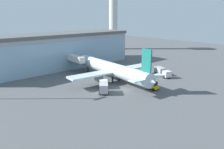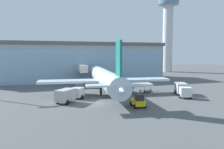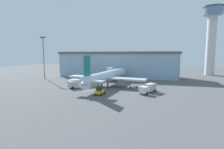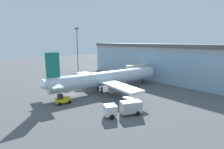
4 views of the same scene
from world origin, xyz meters
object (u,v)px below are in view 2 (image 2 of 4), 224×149
control_tower (168,24)px  fuel_truck (182,89)px  airplane (105,78)px  safety_cone_nose (116,97)px  jet_bridge (82,69)px  safety_cone_wingtip (157,90)px  baggage_cart (145,90)px  catering_truck (70,94)px  pushback_tug (138,102)px

control_tower → fuel_truck: control_tower is taller
fuel_truck → airplane: bearing=-93.8°
safety_cone_nose → airplane: bearing=99.8°
jet_bridge → control_tower: (47.28, 31.28, 19.06)m
jet_bridge → safety_cone_wingtip: (15.88, -19.56, -4.29)m
baggage_cart → airplane: bearing=151.6°
safety_cone_nose → control_tower: bearing=52.1°
catering_truck → fuel_truck: 24.63m
airplane → safety_cone_wingtip: (13.00, -0.89, -3.28)m
control_tower → safety_cone_wingtip: size_ratio=68.77×
fuel_truck → safety_cone_wingtip: 7.17m
safety_cone_nose → jet_bridge: bearing=99.0°
jet_bridge → baggage_cart: size_ratio=4.48×
safety_cone_wingtip → baggage_cart: bearing=175.0°
pushback_tug → safety_cone_nose: (-1.65, 8.38, -0.70)m
fuel_truck → pushback_tug: bearing=-41.9°
control_tower → safety_cone_nose: size_ratio=68.77×
baggage_cart → safety_cone_nose: bearing=-175.0°
pushback_tug → safety_cone_nose: 8.57m
safety_cone_nose → safety_cone_wingtip: same height
baggage_cart → control_tower: bearing=31.1°
pushback_tug → catering_truck: bearing=59.2°
catering_truck → fuel_truck: size_ratio=0.93×
safety_cone_wingtip → catering_truck: bearing=-164.9°
control_tower → fuel_truck: 67.63m
catering_truck → pushback_tug: size_ratio=2.16×
catering_truck → baggage_cart: size_ratio=2.21×
catering_truck → fuel_truck: bearing=-53.3°
control_tower → airplane: bearing=-131.6°
airplane → pushback_tug: airplane is taller
pushback_tug → safety_cone_nose: bearing=13.9°
control_tower → catering_truck: control_tower is taller
control_tower → fuel_truck: size_ratio=4.97×
control_tower → fuel_truck: bearing=-116.4°
fuel_truck → baggage_cart: bearing=-117.7°
fuel_truck → safety_cone_wingtip: fuel_truck is taller
fuel_truck → safety_cone_wingtip: (-3.00, 6.40, -1.19)m
catering_truck → pushback_tug: 13.55m
jet_bridge → airplane: airplane is taller
airplane → fuel_truck: bearing=-110.3°
airplane → control_tower: bearing=-37.5°
airplane → catering_truck: 11.13m
safety_cone_nose → baggage_cart: bearing=29.8°
baggage_cart → safety_cone_nose: size_ratio=5.84×
catering_truck → jet_bridge: bearing=25.2°
fuel_truck → jet_bridge: bearing=-123.3°
baggage_cart → pushback_tug: (-7.42, -13.58, 0.47)m
jet_bridge → safety_cone_nose: 25.18m
airplane → safety_cone_nose: 6.76m
safety_cone_wingtip → control_tower: bearing=58.3°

